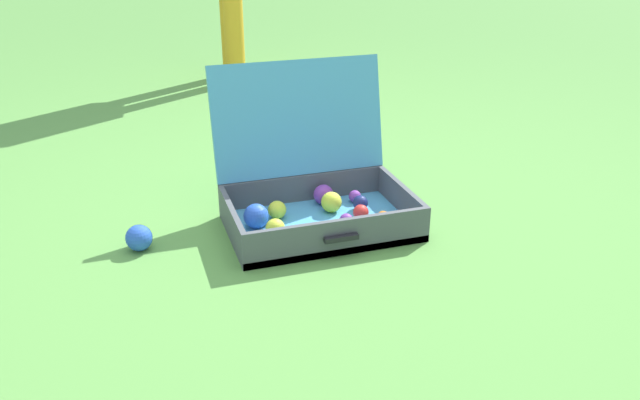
# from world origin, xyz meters

# --- Properties ---
(ground_plane) EXTENTS (16.00, 16.00, 0.00)m
(ground_plane) POSITION_xyz_m (0.00, 0.00, 0.00)
(ground_plane) COLOR #569342
(open_suitcase) EXTENTS (0.62, 0.53, 0.52)m
(open_suitcase) POSITION_xyz_m (0.08, 0.12, 0.12)
(open_suitcase) COLOR #4799C6
(open_suitcase) RESTS_ON ground
(stray_ball_on_grass) EXTENTS (0.08, 0.08, 0.08)m
(stray_ball_on_grass) POSITION_xyz_m (-0.51, 0.08, 0.04)
(stray_ball_on_grass) COLOR blue
(stray_ball_on_grass) RESTS_ON ground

